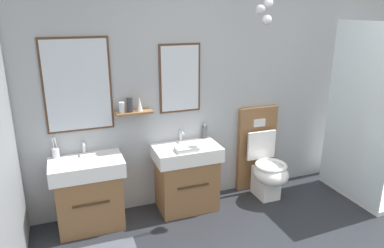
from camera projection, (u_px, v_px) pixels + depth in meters
name	position (u px, v px, depth m)	size (l,w,h in m)	color
wall_back	(230.00, 78.00, 3.91)	(4.64, 0.65, 2.68)	#999EA3
vanity_sink_left	(89.00, 191.00, 3.46)	(0.68, 0.45, 0.71)	brown
tap_on_left_sink	(84.00, 147.00, 3.48)	(0.03, 0.13, 0.11)	silver
vanity_sink_right	(186.00, 176.00, 3.79)	(0.68, 0.45, 0.71)	brown
tap_on_right_sink	(181.00, 135.00, 3.81)	(0.03, 0.13, 0.11)	silver
toilet	(263.00, 163.00, 4.09)	(0.48, 0.62, 1.00)	brown
toothbrush_cup	(56.00, 152.00, 3.38)	(0.07, 0.07, 0.20)	silver
soap_dispenser	(205.00, 132.00, 3.90)	(0.06, 0.06, 0.17)	#4C4C51
folded_hand_towel	(186.00, 149.00, 3.56)	(0.22, 0.16, 0.04)	white
shower_tray	(371.00, 162.00, 4.08)	(1.00, 0.90, 1.95)	white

